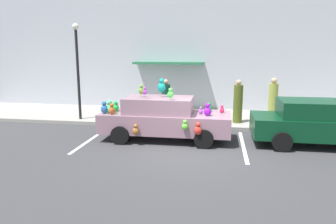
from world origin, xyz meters
TOP-DOWN VIEW (x-y plane):
  - ground_plane at (0.00, 0.00)m, footprint 60.00×60.00m
  - sidewalk at (0.00, 5.00)m, footprint 24.00×4.00m
  - storefront_building at (-0.02, 7.14)m, footprint 24.00×1.25m
  - parking_stripe_front at (1.81, 1.00)m, footprint 0.12×3.60m
  - parking_stripe_rear at (-3.61, 1.00)m, footprint 0.12×3.60m
  - plush_covered_car at (-1.00, 1.35)m, footprint 4.62×1.96m
  - parked_sedan_behind at (4.33, 1.49)m, footprint 4.56×2.01m
  - teddy_bear_on_sidewalk at (-1.22, 3.56)m, footprint 0.42×0.35m
  - street_lamp_post at (-5.18, 3.50)m, footprint 0.28×0.28m
  - pedestrian_near_shopfront at (3.31, 4.79)m, footprint 0.39×0.39m
  - pedestrian_walking_past at (1.75, 3.93)m, footprint 0.38×0.38m
  - pedestrian_by_lamp at (-1.36, 3.99)m, footprint 0.37×0.37m

SIDE VIEW (x-z plane):
  - ground_plane at x=0.00m, z-range 0.00..0.00m
  - parking_stripe_front at x=1.81m, z-range 0.00..0.01m
  - parking_stripe_rear at x=-3.61m, z-range 0.00..0.01m
  - sidewalk at x=0.00m, z-range 0.00..0.15m
  - teddy_bear_on_sidewalk at x=-1.22m, z-range 0.12..0.92m
  - parked_sedan_behind at x=4.33m, z-range 0.02..1.56m
  - plush_covered_car at x=-1.00m, z-range -0.30..1.91m
  - pedestrian_by_lamp at x=-1.36m, z-range 0.08..1.88m
  - pedestrian_walking_past at x=1.75m, z-range 0.08..1.91m
  - pedestrian_near_shopfront at x=3.31m, z-range 0.08..1.94m
  - street_lamp_post at x=-5.18m, z-range 0.60..4.76m
  - storefront_building at x=-0.02m, z-range -0.01..6.39m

